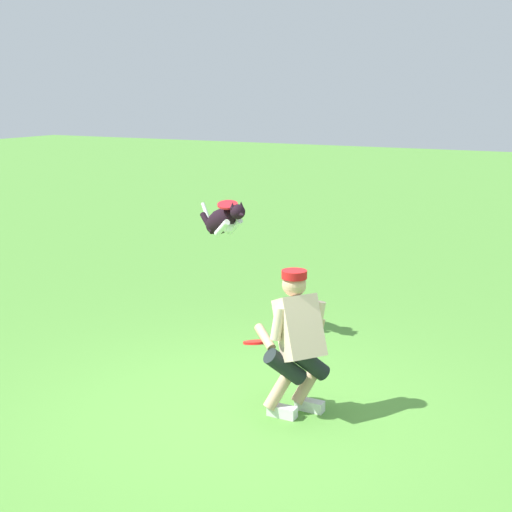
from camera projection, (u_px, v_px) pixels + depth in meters
ground_plane at (241, 414)px, 6.51m from camera, size 60.00×60.00×0.00m
person at (297, 339)px, 6.37m from camera, size 0.71×0.61×1.29m
dog at (223, 221)px, 8.50m from camera, size 0.91×0.61×0.53m
frisbee_flying at (228, 205)px, 8.26m from camera, size 0.29×0.28×0.10m
frisbee_held at (257, 342)px, 6.55m from camera, size 0.33×0.34×0.09m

